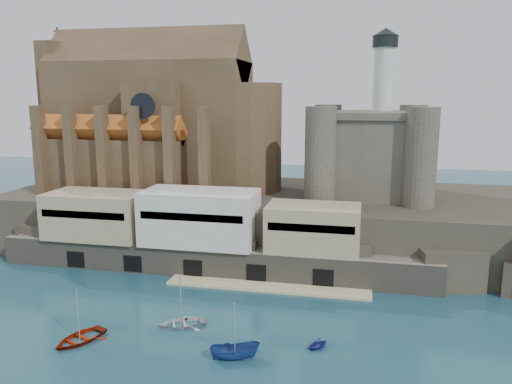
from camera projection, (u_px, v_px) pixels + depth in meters
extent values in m
plane|color=#173E4C|center=(220.00, 345.00, 56.33)|extent=(300.00, 300.00, 0.00)
cube|color=#2A2620|center=(279.00, 218.00, 93.77)|extent=(100.00, 34.00, 10.00)
cube|color=#2A2620|center=(46.00, 241.00, 86.14)|extent=(9.00, 5.00, 6.00)
cube|color=#2A2620|center=(132.00, 247.00, 82.85)|extent=(9.00, 5.00, 6.00)
cube|color=#2A2620|center=(231.00, 254.00, 79.35)|extent=(9.00, 5.00, 6.00)
cube|color=#2A2620|center=(339.00, 261.00, 75.84)|extent=(9.00, 5.00, 6.00)
cube|color=#2A2620|center=(450.00, 268.00, 72.55)|extent=(9.00, 5.00, 6.00)
cube|color=#6E6858|center=(211.00, 259.00, 79.15)|extent=(70.00, 6.00, 4.50)
cube|color=#CAB986|center=(267.00, 287.00, 73.17)|extent=(30.00, 4.00, 0.40)
cube|color=black|center=(76.00, 259.00, 81.02)|extent=(3.00, 0.40, 2.60)
cube|color=black|center=(133.00, 263.00, 78.96)|extent=(3.00, 0.40, 2.60)
cube|color=black|center=(193.00, 268.00, 76.90)|extent=(3.00, 0.40, 2.60)
cube|color=black|center=(256.00, 273.00, 74.84)|extent=(3.00, 0.40, 2.60)
cube|color=black|center=(323.00, 278.00, 72.78)|extent=(3.00, 0.40, 2.60)
cube|color=tan|center=(97.00, 214.00, 83.08)|extent=(16.00, 9.00, 7.50)
cube|color=silver|center=(200.00, 217.00, 79.28)|extent=(18.00, 9.00, 8.50)
cube|color=tan|center=(313.00, 228.00, 75.71)|extent=(14.00, 8.00, 7.00)
cube|color=#453320|center=(151.00, 125.00, 97.80)|extent=(38.00, 14.00, 24.00)
cube|color=#453320|center=(148.00, 62.00, 95.51)|extent=(38.00, 13.01, 13.01)
cylinder|color=#453320|center=(245.00, 137.00, 94.27)|extent=(14.00, 14.00, 20.00)
cube|color=#453320|center=(170.00, 136.00, 97.36)|extent=(10.00, 20.00, 20.00)
cube|color=#453320|center=(110.00, 167.00, 90.84)|extent=(28.00, 5.00, 10.00)
cube|color=#453320|center=(153.00, 155.00, 109.08)|extent=(28.00, 5.00, 10.00)
cube|color=#AB531D|center=(108.00, 130.00, 89.58)|extent=(28.00, 5.66, 5.66)
cube|color=#AB531D|center=(152.00, 124.00, 107.82)|extent=(28.00, 5.66, 5.66)
cube|color=#453320|center=(63.00, 114.00, 101.33)|extent=(4.00, 10.00, 28.00)
cylinder|color=black|center=(143.00, 106.00, 84.65)|extent=(4.40, 0.30, 4.40)
cube|color=#453320|center=(40.00, 150.00, 89.86)|extent=(1.60, 2.20, 16.00)
cube|color=#453320|center=(71.00, 151.00, 88.59)|extent=(1.60, 2.20, 16.00)
cube|color=#453320|center=(103.00, 152.00, 87.31)|extent=(1.60, 2.20, 16.00)
cube|color=#453320|center=(136.00, 153.00, 86.03)|extent=(1.60, 2.20, 16.00)
cube|color=#453320|center=(170.00, 154.00, 84.76)|extent=(1.60, 2.20, 16.00)
cube|color=#453320|center=(205.00, 155.00, 83.48)|extent=(1.60, 2.20, 16.00)
cube|color=#484339|center=(369.00, 157.00, 89.14)|extent=(16.00, 16.00, 14.00)
cube|color=#484339|center=(371.00, 115.00, 87.73)|extent=(17.00, 17.00, 1.20)
cylinder|color=#484339|center=(320.00, 155.00, 82.92)|extent=(5.20, 5.20, 16.00)
cylinder|color=#484339|center=(421.00, 158.00, 79.63)|extent=(5.20, 5.20, 16.00)
cylinder|color=#484339|center=(327.00, 146.00, 98.28)|extent=(5.20, 5.20, 16.00)
cylinder|color=#484339|center=(412.00, 147.00, 94.98)|extent=(5.20, 5.20, 16.00)
cylinder|color=silver|center=(383.00, 83.00, 88.17)|extent=(3.60, 3.60, 12.00)
cylinder|color=black|center=(385.00, 41.00, 86.83)|extent=(4.40, 4.40, 2.00)
cone|color=black|center=(386.00, 32.00, 86.53)|extent=(4.60, 4.60, 1.40)
imported|color=#901B04|center=(80.00, 341.00, 57.36)|extent=(4.70, 3.02, 6.37)
imported|color=navy|center=(235.00, 358.00, 53.57)|extent=(2.63, 2.59, 5.42)
imported|color=silver|center=(182.00, 325.00, 61.25)|extent=(2.92, 4.31, 5.88)
imported|color=navy|center=(317.00, 348.00, 55.83)|extent=(2.86, 2.76, 2.86)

